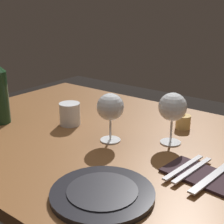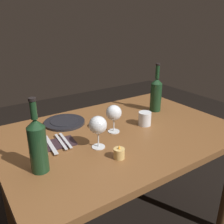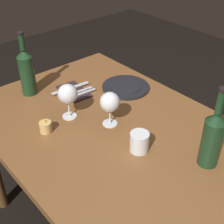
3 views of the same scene
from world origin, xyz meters
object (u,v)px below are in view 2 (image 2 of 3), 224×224
(wine_bottle_second, at_px, (38,144))
(folded_napkin, at_px, (56,144))
(wine_glass_left, at_px, (114,113))
(wine_bottle, at_px, (156,94))
(water_tumbler, at_px, (145,119))
(dinner_plate, at_px, (64,122))
(fork_inner, at_px, (61,142))
(fork_outer, at_px, (65,140))
(votive_candle, at_px, (119,154))
(table_knife, at_px, (50,144))
(wine_glass_right, at_px, (98,126))

(wine_bottle_second, height_order, folded_napkin, wine_bottle_second)
(folded_napkin, bearing_deg, wine_glass_left, 173.56)
(wine_glass_left, xyz_separation_m, folded_napkin, (0.33, -0.04, -0.11))
(wine_bottle, bearing_deg, wine_glass_left, 15.56)
(wine_glass_left, relative_size, wine_bottle_second, 0.49)
(water_tumbler, height_order, dinner_plate, water_tumbler)
(wine_bottle, distance_m, fork_inner, 0.74)
(fork_outer, bearing_deg, votive_candle, 116.92)
(wine_bottle_second, distance_m, table_knife, 0.23)
(wine_bottle, distance_m, folded_napkin, 0.77)
(wine_bottle, relative_size, water_tumbler, 4.03)
(water_tumbler, bearing_deg, wine_bottle, -146.84)
(wine_bottle_second, relative_size, fork_inner, 1.78)
(wine_glass_right, xyz_separation_m, fork_inner, (0.14, -0.14, -0.11))
(water_tumbler, relative_size, table_knife, 0.38)
(wine_bottle, distance_m, votive_candle, 0.67)
(wine_glass_right, relative_size, dinner_plate, 0.67)
(table_knife, bearing_deg, folded_napkin, -180.00)
(wine_glass_left, bearing_deg, wine_bottle, -164.44)
(wine_bottle_second, bearing_deg, water_tumbler, -170.48)
(wine_glass_left, bearing_deg, folded_napkin, -6.44)
(water_tumbler, relative_size, votive_candle, 1.20)
(wine_glass_right, xyz_separation_m, votive_candle, (-0.03, 0.14, -0.09))
(votive_candle, distance_m, fork_inner, 0.33)
(water_tumbler, bearing_deg, votive_candle, 32.48)
(wine_glass_left, bearing_deg, wine_glass_right, 32.36)
(wine_bottle, bearing_deg, fork_outer, 6.61)
(wine_bottle, bearing_deg, dinner_plate, -13.43)
(folded_napkin, bearing_deg, table_knife, 0.00)
(votive_candle, height_order, fork_inner, votive_candle)
(wine_bottle, bearing_deg, wine_glass_right, 20.64)
(fork_outer, bearing_deg, dinner_plate, -112.55)
(wine_bottle, height_order, table_knife, wine_bottle)
(water_tumbler, bearing_deg, dinner_plate, -36.52)
(fork_inner, height_order, table_knife, same)
(wine_bottle_second, xyz_separation_m, folded_napkin, (-0.14, -0.17, -0.12))
(wine_glass_left, xyz_separation_m, dinner_plate, (0.18, -0.26, -0.10))
(votive_candle, xyz_separation_m, fork_outer, (0.14, -0.28, -0.01))
(dinner_plate, bearing_deg, wine_bottle, 166.57)
(wine_glass_right, relative_size, table_knife, 0.78)
(wine_bottle_second, bearing_deg, folded_napkin, -128.51)
(wine_glass_left, xyz_separation_m, wine_bottle, (-0.42, -0.12, 0.01))
(dinner_plate, bearing_deg, wine_bottle_second, 54.80)
(votive_candle, relative_size, folded_napkin, 0.34)
(wine_bottle_second, bearing_deg, wine_glass_left, -163.58)
(water_tumbler, relative_size, fork_outer, 0.45)
(water_tumbler, xyz_separation_m, table_knife, (0.56, -0.06, -0.03))
(wine_glass_right, relative_size, fork_inner, 0.91)
(wine_glass_left, xyz_separation_m, table_knife, (0.36, -0.04, -0.10))
(wine_glass_right, height_order, folded_napkin, wine_glass_right)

